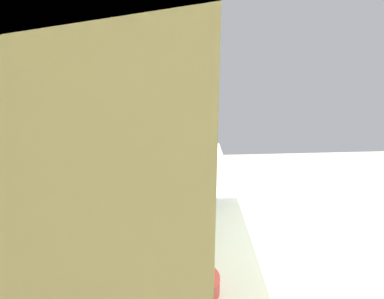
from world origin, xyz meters
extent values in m
cube|color=beige|center=(0.00, 1.48, 1.36)|extent=(3.75, 0.12, 2.71)
cube|color=white|center=(-0.39, 1.11, 0.87)|extent=(2.85, 0.65, 0.02)
cube|color=#332819|center=(0.08, 0.79, 0.43)|extent=(0.01, 0.01, 0.79)
cube|color=#332819|center=(0.55, 0.79, 0.43)|extent=(0.01, 0.01, 0.79)
cube|color=beige|center=(-0.39, 1.26, 1.73)|extent=(2.15, 0.31, 0.56)
cube|color=#B7BABF|center=(1.39, 1.11, 0.44)|extent=(0.71, 0.62, 0.88)
cube|color=black|center=(1.39, 0.79, 0.40)|extent=(0.55, 0.01, 0.48)
cube|color=black|center=(1.39, 1.11, 0.89)|extent=(0.67, 0.59, 0.02)
cube|color=#B7BABF|center=(1.39, 1.40, 0.97)|extent=(0.67, 0.04, 0.18)
cylinder|color=#38383D|center=(1.23, 1.00, 0.91)|extent=(0.11, 0.11, 0.01)
cylinder|color=#38383D|center=(1.54, 1.00, 0.91)|extent=(0.11, 0.11, 0.01)
cylinder|color=#38383D|center=(1.23, 1.22, 0.91)|extent=(0.11, 0.11, 0.01)
cylinder|color=#38383D|center=(1.54, 1.22, 0.91)|extent=(0.11, 0.11, 0.01)
cube|color=white|center=(0.26, 1.13, 1.04)|extent=(0.44, 0.39, 0.32)
cube|color=black|center=(0.22, 0.93, 1.04)|extent=(0.28, 0.01, 0.22)
cube|color=#2D2D33|center=(0.44, 0.93, 1.04)|extent=(0.08, 0.01, 0.22)
cylinder|color=#D84C47|center=(-0.42, 1.04, 0.91)|extent=(0.17, 0.17, 0.07)
cylinder|color=#DC4E48|center=(-0.42, 1.04, 0.93)|extent=(0.14, 0.14, 0.03)
camera|label=1|loc=(-1.57, 1.12, 1.90)|focal=37.98mm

